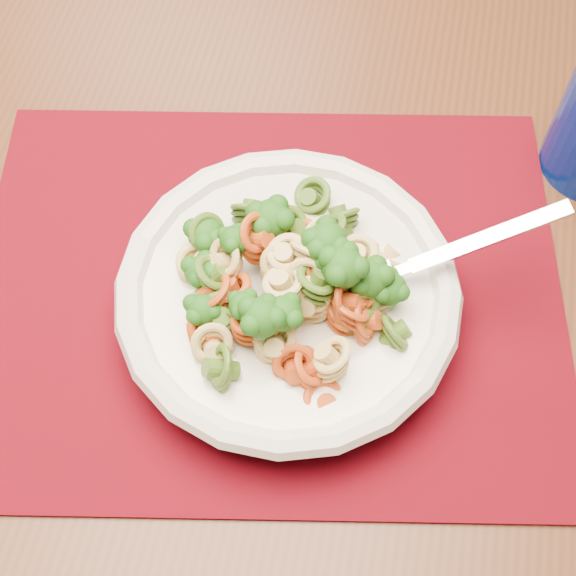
% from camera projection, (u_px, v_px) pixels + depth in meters
% --- Properties ---
extents(dining_table, '(1.70, 1.24, 0.75)m').
position_uv_depth(dining_table, '(343.00, 307.00, 0.69)').
color(dining_table, '#4D2715').
rests_on(dining_table, ground).
extents(placemat, '(0.52, 0.46, 0.00)m').
position_uv_depth(placemat, '(268.00, 289.00, 0.59)').
color(placemat, '#59030A').
rests_on(placemat, dining_table).
extents(pasta_bowl, '(0.24, 0.24, 0.05)m').
position_uv_depth(pasta_bowl, '(288.00, 296.00, 0.56)').
color(pasta_bowl, silver).
rests_on(pasta_bowl, placemat).
extents(pasta_broccoli_heap, '(0.20, 0.20, 0.06)m').
position_uv_depth(pasta_broccoli_heap, '(288.00, 284.00, 0.54)').
color(pasta_broccoli_heap, '#DDB86D').
rests_on(pasta_broccoli_heap, pasta_bowl).
extents(fork, '(0.16, 0.12, 0.08)m').
position_uv_depth(fork, '(376.00, 280.00, 0.54)').
color(fork, silver).
rests_on(fork, pasta_bowl).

